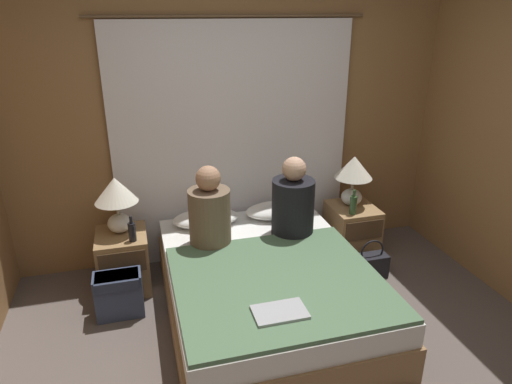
{
  "coord_description": "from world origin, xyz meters",
  "views": [
    {
      "loc": [
        -0.85,
        -2.01,
        2.18
      ],
      "look_at": [
        0.0,
        1.07,
        0.89
      ],
      "focal_mm": 32.0,
      "sensor_mm": 36.0,
      "label": 1
    }
  ],
  "objects_px": {
    "backpack_on_floor": "(119,292)",
    "beer_bottle_on_right_stand": "(353,205)",
    "pillow_right": "(277,210)",
    "handbag_on_floor": "(371,265)",
    "person_right_in_bed": "(293,203)",
    "bed": "(266,288)",
    "beer_bottle_on_left_stand": "(132,231)",
    "lamp_left": "(116,196)",
    "laptop_on_bed": "(280,312)",
    "person_left_in_bed": "(210,213)",
    "nightstand_right": "(351,231)",
    "pillow_left": "(206,218)",
    "nightstand_left": "(124,261)",
    "lamp_right": "(354,173)"
  },
  "relations": [
    {
      "from": "backpack_on_floor",
      "to": "beer_bottle_on_right_stand",
      "type": "bearing_deg",
      "value": 6.91
    },
    {
      "from": "pillow_right",
      "to": "handbag_on_floor",
      "type": "height_order",
      "value": "pillow_right"
    },
    {
      "from": "person_right_in_bed",
      "to": "beer_bottle_on_right_stand",
      "type": "bearing_deg",
      "value": 11.79
    },
    {
      "from": "bed",
      "to": "person_right_in_bed",
      "type": "height_order",
      "value": "person_right_in_bed"
    },
    {
      "from": "beer_bottle_on_left_stand",
      "to": "handbag_on_floor",
      "type": "distance_m",
      "value": 2.03
    },
    {
      "from": "lamp_left",
      "to": "laptop_on_bed",
      "type": "height_order",
      "value": "lamp_left"
    },
    {
      "from": "person_left_in_bed",
      "to": "backpack_on_floor",
      "type": "height_order",
      "value": "person_left_in_bed"
    },
    {
      "from": "bed",
      "to": "nightstand_right",
      "type": "height_order",
      "value": "nightstand_right"
    },
    {
      "from": "lamp_left",
      "to": "person_right_in_bed",
      "type": "relative_size",
      "value": 0.7
    },
    {
      "from": "nightstand_right",
      "to": "pillow_left",
      "type": "relative_size",
      "value": 0.87
    },
    {
      "from": "bed",
      "to": "person_left_in_bed",
      "type": "bearing_deg",
      "value": 131.29
    },
    {
      "from": "nightstand_right",
      "to": "person_left_in_bed",
      "type": "distance_m",
      "value": 1.48
    },
    {
      "from": "lamp_left",
      "to": "handbag_on_floor",
      "type": "distance_m",
      "value": 2.22
    },
    {
      "from": "nightstand_left",
      "to": "beer_bottle_on_right_stand",
      "type": "xyz_separation_m",
      "value": [
        1.98,
        -0.14,
        0.33
      ]
    },
    {
      "from": "pillow_right",
      "to": "person_left_in_bed",
      "type": "height_order",
      "value": "person_left_in_bed"
    },
    {
      "from": "backpack_on_floor",
      "to": "nightstand_right",
      "type": "bearing_deg",
      "value": 10.29
    },
    {
      "from": "bed",
      "to": "beer_bottle_on_left_stand",
      "type": "height_order",
      "value": "beer_bottle_on_left_stand"
    },
    {
      "from": "lamp_left",
      "to": "laptop_on_bed",
      "type": "relative_size",
      "value": 1.44
    },
    {
      "from": "bed",
      "to": "laptop_on_bed",
      "type": "relative_size",
      "value": 5.89
    },
    {
      "from": "nightstand_left",
      "to": "person_right_in_bed",
      "type": "bearing_deg",
      "value": -10.92
    },
    {
      "from": "backpack_on_floor",
      "to": "handbag_on_floor",
      "type": "distance_m",
      "value": 2.1
    },
    {
      "from": "nightstand_right",
      "to": "handbag_on_floor",
      "type": "relative_size",
      "value": 1.38
    },
    {
      "from": "lamp_right",
      "to": "backpack_on_floor",
      "type": "distance_m",
      "value": 2.24
    },
    {
      "from": "lamp_right",
      "to": "backpack_on_floor",
      "type": "xyz_separation_m",
      "value": [
        -2.11,
        -0.44,
        -0.6
      ]
    },
    {
      "from": "beer_bottle_on_right_stand",
      "to": "handbag_on_floor",
      "type": "bearing_deg",
      "value": -75.36
    },
    {
      "from": "backpack_on_floor",
      "to": "lamp_left",
      "type": "bearing_deg",
      "value": 84.16
    },
    {
      "from": "nightstand_right",
      "to": "bed",
      "type": "bearing_deg",
      "value": -147.54
    },
    {
      "from": "nightstand_left",
      "to": "person_right_in_bed",
      "type": "xyz_separation_m",
      "value": [
        1.37,
        -0.26,
        0.47
      ]
    },
    {
      "from": "bed",
      "to": "pillow_right",
      "type": "bearing_deg",
      "value": 66.9
    },
    {
      "from": "pillow_left",
      "to": "lamp_right",
      "type": "bearing_deg",
      "value": -1.73
    },
    {
      "from": "pillow_left",
      "to": "person_left_in_bed",
      "type": "height_order",
      "value": "person_left_in_bed"
    },
    {
      "from": "lamp_right",
      "to": "laptop_on_bed",
      "type": "distance_m",
      "value": 1.79
    },
    {
      "from": "pillow_left",
      "to": "bed",
      "type": "bearing_deg",
      "value": -66.9
    },
    {
      "from": "backpack_on_floor",
      "to": "pillow_left",
      "type": "bearing_deg",
      "value": 32.27
    },
    {
      "from": "handbag_on_floor",
      "to": "bed",
      "type": "bearing_deg",
      "value": -166.4
    },
    {
      "from": "lamp_left",
      "to": "nightstand_left",
      "type": "bearing_deg",
      "value": -90.0
    },
    {
      "from": "pillow_right",
      "to": "beer_bottle_on_right_stand",
      "type": "height_order",
      "value": "beer_bottle_on_right_stand"
    },
    {
      "from": "bed",
      "to": "nightstand_right",
      "type": "bearing_deg",
      "value": 32.46
    },
    {
      "from": "lamp_right",
      "to": "pillow_right",
      "type": "distance_m",
      "value": 0.77
    },
    {
      "from": "person_left_in_bed",
      "to": "pillow_right",
      "type": "bearing_deg",
      "value": 28.41
    },
    {
      "from": "bed",
      "to": "beer_bottle_on_left_stand",
      "type": "bearing_deg",
      "value": 150.99
    },
    {
      "from": "lamp_left",
      "to": "backpack_on_floor",
      "type": "height_order",
      "value": "lamp_left"
    },
    {
      "from": "pillow_left",
      "to": "pillow_right",
      "type": "height_order",
      "value": "same"
    },
    {
      "from": "bed",
      "to": "pillow_right",
      "type": "height_order",
      "value": "pillow_right"
    },
    {
      "from": "beer_bottle_on_left_stand",
      "to": "beer_bottle_on_right_stand",
      "type": "distance_m",
      "value": 1.89
    },
    {
      "from": "person_right_in_bed",
      "to": "lamp_right",
      "type": "bearing_deg",
      "value": 24.74
    },
    {
      "from": "beer_bottle_on_left_stand",
      "to": "person_left_in_bed",
      "type": "bearing_deg",
      "value": -12.17
    },
    {
      "from": "nightstand_left",
      "to": "lamp_left",
      "type": "distance_m",
      "value": 0.56
    },
    {
      "from": "lamp_left",
      "to": "pillow_right",
      "type": "relative_size",
      "value": 0.83
    },
    {
      "from": "nightstand_right",
      "to": "person_right_in_bed",
      "type": "distance_m",
      "value": 0.88
    }
  ]
}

